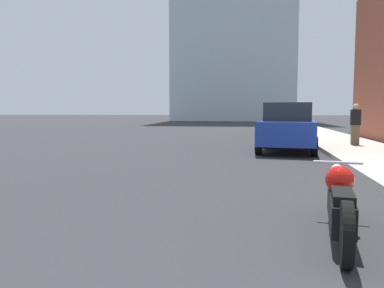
% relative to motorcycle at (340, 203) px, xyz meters
% --- Properties ---
extents(sidewalk, '(2.83, 240.00, 0.15)m').
position_rel_motorcycle_xyz_m(sidewalk, '(2.60, 35.39, -0.31)').
color(sidewalk, '#B2ADA3').
rests_on(sidewalk, ground_plane).
extents(motorcycle, '(0.62, 2.40, 0.78)m').
position_rel_motorcycle_xyz_m(motorcycle, '(0.00, 0.00, 0.00)').
color(motorcycle, black).
rests_on(motorcycle, ground_plane).
extents(parked_car_blue, '(2.28, 4.09, 1.76)m').
position_rel_motorcycle_xyz_m(parked_car_blue, '(-0.01, 9.38, 0.49)').
color(parked_car_blue, '#1E3899').
rests_on(parked_car_blue, ground_plane).
extents(parked_car_black, '(1.86, 4.38, 1.69)m').
position_rel_motorcycle_xyz_m(parked_car_black, '(0.22, 20.83, 0.45)').
color(parked_car_black, black).
rests_on(parked_car_black, ground_plane).
extents(pedestrian, '(0.36, 0.23, 1.61)m').
position_rel_motorcycle_xyz_m(pedestrian, '(2.66, 11.07, 0.58)').
color(pedestrian, brown).
rests_on(pedestrian, sidewalk).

